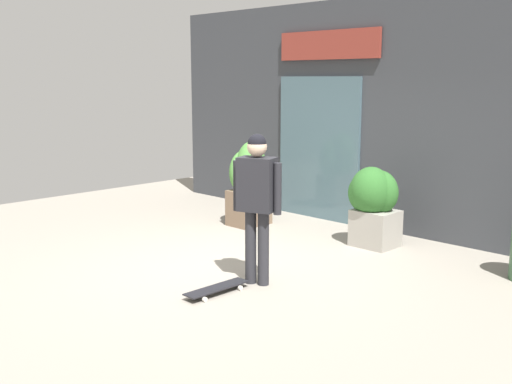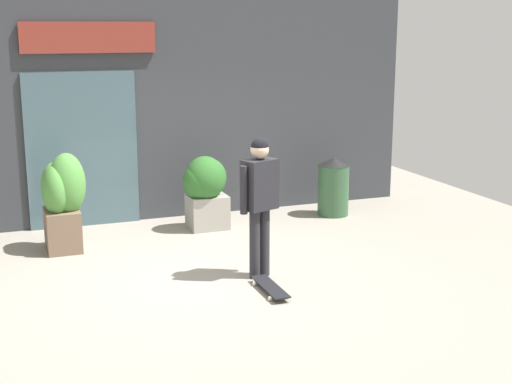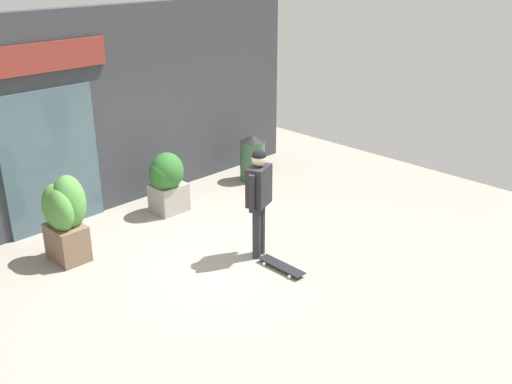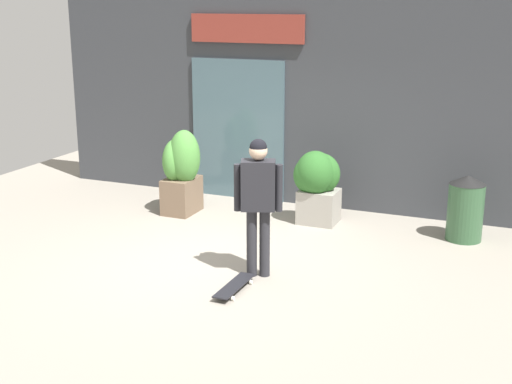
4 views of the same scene
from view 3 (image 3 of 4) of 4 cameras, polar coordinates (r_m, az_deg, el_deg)
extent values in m
plane|color=gray|center=(9.07, -3.98, -6.81)|extent=(12.00, 12.00, 0.00)
cube|color=#383A3F|center=(10.71, -14.97, 7.48)|extent=(8.82, 0.25, 3.58)
cube|color=#47606B|center=(10.29, -19.26, 2.85)|extent=(1.67, 0.06, 2.38)
cube|color=maroon|center=(9.94, -19.54, 12.27)|extent=(1.99, 0.05, 0.46)
cylinder|color=#28282D|center=(9.11, 0.48, -3.53)|extent=(0.13, 0.13, 0.87)
cylinder|color=#28282D|center=(8.98, 0.06, -3.94)|extent=(0.13, 0.13, 0.87)
cube|color=#232328|center=(8.74, 0.28, 0.61)|extent=(0.48, 0.39, 0.61)
cylinder|color=#232328|center=(8.97, 0.95, 0.96)|extent=(0.09, 0.09, 0.58)
cylinder|color=#232328|center=(8.55, -0.41, -0.17)|extent=(0.09, 0.09, 0.58)
sphere|color=beige|center=(8.59, 0.29, 3.24)|extent=(0.22, 0.22, 0.22)
sphere|color=black|center=(8.58, 0.29, 3.48)|extent=(0.21, 0.21, 0.21)
cube|color=black|center=(8.83, 2.49, -7.15)|extent=(0.20, 0.81, 0.02)
cylinder|color=silver|center=(8.77, 4.21, -7.73)|extent=(0.03, 0.05, 0.05)
cylinder|color=silver|center=(8.64, 3.27, -8.23)|extent=(0.03, 0.05, 0.05)
cylinder|color=silver|center=(9.08, 1.74, -6.56)|extent=(0.03, 0.05, 0.05)
cylinder|color=silver|center=(8.94, 0.79, -7.02)|extent=(0.03, 0.05, 0.05)
cube|color=brown|center=(9.46, -17.85, -4.66)|extent=(0.46, 0.63, 0.57)
ellipsoid|color=#4C8C3D|center=(9.14, -18.48, -1.69)|extent=(0.36, 0.51, 0.69)
ellipsoid|color=#4C8C3D|center=(9.26, -18.81, -1.36)|extent=(0.39, 0.56, 0.71)
ellipsoid|color=#4C8C3D|center=(9.19, -17.72, -0.96)|extent=(0.50, 0.48, 0.86)
cube|color=gray|center=(10.77, -8.45, -0.53)|extent=(0.58, 0.51, 0.52)
ellipsoid|color=#2D6628|center=(10.46, -9.04, 1.69)|extent=(0.49, 0.52, 0.57)
ellipsoid|color=#2D6628|center=(10.49, -8.63, 2.03)|extent=(0.59, 0.57, 0.67)
ellipsoid|color=#2D6628|center=(10.61, -8.60, 2.14)|extent=(0.58, 0.41, 0.62)
cylinder|color=#335938|center=(12.05, -0.36, 3.07)|extent=(0.51, 0.51, 0.83)
cone|color=black|center=(11.90, -0.37, 5.24)|extent=(0.52, 0.52, 0.13)
camera|label=1|loc=(10.80, 39.73, 6.22)|focal=43.10mm
camera|label=2|loc=(3.79, 76.77, -18.26)|focal=50.72mm
camera|label=4|loc=(9.14, 56.61, 5.69)|focal=49.11mm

